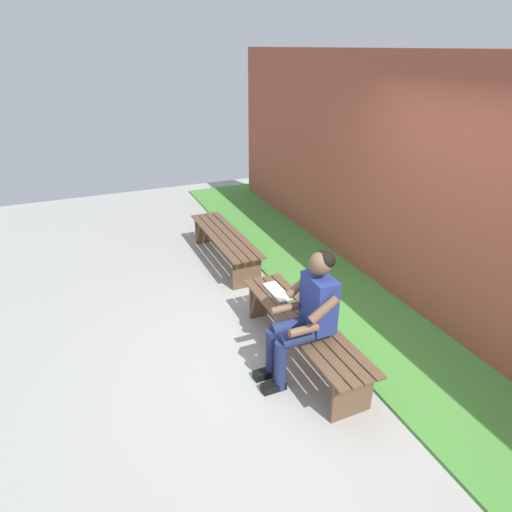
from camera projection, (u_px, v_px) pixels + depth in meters
The scene contains 8 objects.
ground_plane at pixel (174, 321), 4.87m from camera, with size 10.00×7.00×0.04m, color #9E9E99.
grass_strip at pixel (350, 279), 5.67m from camera, with size 9.00×1.92×0.03m, color #478C38.
brick_wall at pixel (423, 189), 4.68m from camera, with size 9.50×0.24×2.73m, color #9E4C38.
bench_near at pixel (303, 329), 4.13m from camera, with size 1.89×0.47×0.43m.
bench_far at pixel (225, 241), 6.01m from camera, with size 1.79×0.47×0.43m.
person_seated at pixel (306, 312), 3.77m from camera, with size 0.50×0.69×1.23m.
apple at pixel (295, 304), 4.28m from camera, with size 0.07×0.07×0.07m, color #72B738.
book_open at pixel (277, 292), 4.55m from camera, with size 0.42×0.17×0.02m.
Camera 1 is at (-2.98, 1.73, 2.76)m, focal length 30.56 mm.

